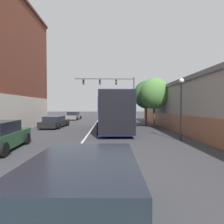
# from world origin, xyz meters

# --- Properties ---
(lane_center_line) EXTENTS (0.14, 44.46, 0.01)m
(lane_center_line) POSITION_xyz_m (0.00, 16.23, 0.00)
(lane_center_line) COLOR silver
(lane_center_line) RESTS_ON ground_plane
(bus) EXTENTS (2.98, 10.91, 3.39)m
(bus) POSITION_xyz_m (2.14, 17.29, 1.90)
(bus) COLOR navy
(bus) RESTS_ON ground_plane
(hatchback_foreground) EXTENTS (2.22, 4.60, 1.38)m
(hatchback_foreground) POSITION_xyz_m (1.19, 2.87, 0.66)
(hatchback_foreground) COLOR #285633
(hatchback_foreground) RESTS_ON ground_plane
(parked_car_left_mid) EXTENTS (2.12, 4.73, 1.36)m
(parked_car_left_mid) POSITION_xyz_m (-4.28, 30.24, 0.64)
(parked_car_left_mid) COLOR slate
(parked_car_left_mid) RESTS_ON ground_plane
(parked_car_left_far) EXTENTS (2.26, 4.73, 1.21)m
(parked_car_left_far) POSITION_xyz_m (-4.05, 18.92, 0.58)
(parked_car_left_far) COLOR black
(parked_car_left_far) RESTS_ON ground_plane
(traffic_signal_gantry) EXTENTS (9.62, 0.36, 6.97)m
(traffic_signal_gantry) POSITION_xyz_m (2.60, 28.44, 5.23)
(traffic_signal_gantry) COLOR #333338
(traffic_signal_gantry) RESTS_ON ground_plane
(street_lamp) EXTENTS (0.31, 0.31, 4.04)m
(street_lamp) POSITION_xyz_m (6.33, 11.51, 2.34)
(street_lamp) COLOR black
(street_lamp) RESTS_ON ground_plane
(street_tree_near) EXTENTS (2.98, 2.68, 5.23)m
(street_tree_near) POSITION_xyz_m (6.44, 18.46, 3.58)
(street_tree_near) COLOR #4C3823
(street_tree_near) RESTS_ON ground_plane
(street_tree_far) EXTENTS (2.87, 2.58, 5.16)m
(street_tree_far) POSITION_xyz_m (5.95, 20.18, 3.57)
(street_tree_far) COLOR brown
(street_tree_far) RESTS_ON ground_plane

